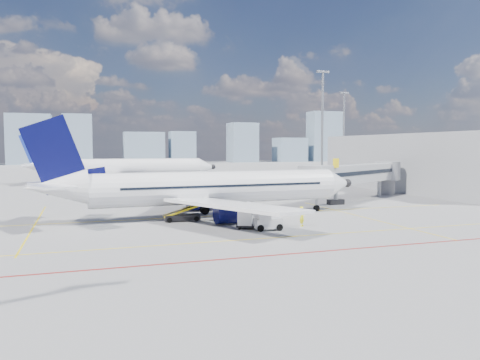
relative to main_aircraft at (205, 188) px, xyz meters
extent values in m
plane|color=gray|center=(2.68, -7.09, -3.22)|extent=(420.00, 420.00, 0.00)
cube|color=yellow|center=(2.68, 0.91, -3.22)|extent=(60.00, 0.18, 0.01)
cube|color=yellow|center=(2.68, -13.09, -3.22)|extent=(80.00, 0.15, 0.01)
cube|color=yellow|center=(16.68, -5.09, -3.22)|extent=(0.15, 28.00, 0.01)
cube|color=yellow|center=(-17.32, 0.91, -3.22)|extent=(0.15, 30.00, 0.01)
cube|color=maroon|center=(2.68, -19.09, -3.22)|extent=(90.00, 0.25, 0.01)
cube|color=#92969A|center=(24.93, 9.06, 0.68)|extent=(20.84, 13.93, 2.60)
cube|color=black|center=(24.93, 9.06, 0.88)|extent=(20.52, 13.82, 0.55)
cube|color=#92969A|center=(15.38, 3.41, 0.68)|extent=(4.49, 4.56, 3.00)
cube|color=black|center=(19.68, 5.71, -2.87)|extent=(2.20, 1.00, 0.70)
cylinder|color=gray|center=(19.68, 5.71, -1.52)|extent=(0.56, 0.56, 2.70)
cylinder|color=gray|center=(31.68, 12.91, -1.27)|extent=(0.60, 0.60, 3.90)
cylinder|color=#92969A|center=(34.68, 14.91, 0.68)|extent=(4.00, 4.00, 3.00)
cylinder|color=gray|center=(34.68, 14.91, -1.27)|extent=(2.40, 2.40, 3.90)
cube|color=yellow|center=(18.18, 3.21, 2.48)|extent=(1.26, 0.82, 1.20)
cube|color=#92969A|center=(42.68, 18.91, 1.78)|extent=(10.00, 42.00, 10.00)
cube|color=black|center=(37.88, 18.91, 1.78)|extent=(0.25, 40.00, 4.50)
cylinder|color=gray|center=(40.68, 47.91, 9.28)|extent=(0.56, 0.56, 25.00)
cube|color=gray|center=(40.68, 47.91, 21.98)|extent=(3.20, 0.40, 0.50)
cube|color=#BBBCC3|center=(39.48, 47.66, 21.98)|extent=(0.60, 0.15, 0.35)
cube|color=#BBBCC3|center=(40.68, 47.66, 21.98)|extent=(0.60, 0.15, 0.35)
cube|color=#BBBCC3|center=(41.88, 47.66, 21.98)|extent=(0.60, 0.15, 0.35)
cylinder|color=gray|center=(67.68, 82.91, 9.28)|extent=(0.56, 0.56, 25.00)
cube|color=gray|center=(67.68, 82.91, 21.98)|extent=(3.20, 0.40, 0.50)
cube|color=#BBBCC3|center=(66.48, 82.66, 21.98)|extent=(0.60, 0.15, 0.35)
cube|color=#BBBCC3|center=(67.68, 82.66, 21.98)|extent=(0.60, 0.15, 0.35)
cube|color=#BBBCC3|center=(68.88, 82.66, 21.98)|extent=(0.60, 0.15, 0.35)
cube|color=gray|center=(-34.64, 182.91, 8.13)|extent=(18.82, 13.76, 22.71)
cube|color=gray|center=(-14.12, 182.91, 8.39)|extent=(13.23, 8.34, 23.24)
cube|color=gray|center=(16.65, 182.91, 4.37)|extent=(19.24, 9.20, 15.19)
cube|color=gray|center=(35.71, 182.91, 4.63)|extent=(12.44, 8.79, 15.71)
cube|color=gray|center=(67.75, 182.91, 7.00)|extent=(13.80, 13.08, 20.45)
cube|color=gray|center=(95.11, 182.91, 3.21)|extent=(16.12, 12.05, 12.88)
cube|color=gray|center=(116.49, 182.91, 10.52)|extent=(18.33, 10.32, 27.48)
cylinder|color=silver|center=(1.61, 0.07, 0.08)|extent=(27.84, 4.78, 3.60)
cone|color=silver|center=(17.11, 0.73, 0.08)|extent=(3.48, 3.74, 3.60)
sphere|color=black|center=(18.40, 0.79, 0.08)|extent=(1.06, 1.06, 1.02)
cone|color=silver|center=(-15.19, -0.65, 0.58)|extent=(6.06, 3.85, 3.60)
cube|color=black|center=(15.91, 0.68, 0.58)|extent=(1.44, 1.44, 0.42)
cube|color=silver|center=(-0.13, 8.32, -0.91)|extent=(10.08, 15.94, 0.53)
cube|color=silver|center=(0.58, -8.30, -0.91)|extent=(11.10, 15.79, 0.53)
cylinder|color=#070939|center=(0.92, 5.40, -2.07)|extent=(3.41, 2.26, 2.12)
cylinder|color=#070939|center=(1.37, -5.30, -2.07)|extent=(3.41, 2.26, 2.12)
cylinder|color=#BBBCC3|center=(2.67, 5.48, -2.07)|extent=(0.42, 2.19, 2.18)
cylinder|color=#BBBCC3|center=(3.13, -5.23, -2.07)|extent=(0.42, 2.19, 2.18)
cube|color=#070939|center=(-15.19, -0.65, 3.77)|extent=(6.34, 0.57, 7.88)
cube|color=#070939|center=(-12.97, -0.55, 1.55)|extent=(5.22, 0.50, 1.99)
cube|color=silver|center=(-15.68, 2.29, 0.91)|extent=(4.34, 5.80, 0.20)
cube|color=silver|center=(-15.43, -3.62, 0.91)|extent=(4.66, 5.86, 0.20)
cylinder|color=gray|center=(14.07, 0.60, -2.32)|extent=(0.29, 0.29, 1.80)
cylinder|color=black|center=(14.07, 0.60, -2.84)|extent=(0.77, 0.31, 0.76)
cylinder|color=gray|center=(0.58, 2.43, -2.42)|extent=(0.33, 0.33, 1.60)
cylinder|color=black|center=(0.58, 2.43, -2.72)|extent=(1.03, 0.69, 1.00)
cylinder|color=gray|center=(0.79, -2.37, -2.42)|extent=(0.33, 0.33, 1.60)
cylinder|color=black|center=(0.79, -2.37, -2.72)|extent=(1.03, 0.69, 1.00)
cube|color=black|center=(1.99, 1.87, 0.35)|extent=(22.71, 1.07, 0.24)
cube|color=black|center=(2.14, -1.69, 0.35)|extent=(22.71, 1.07, 0.24)
cylinder|color=silver|center=(-2.91, 54.14, 0.08)|extent=(30.73, 6.52, 3.97)
cone|color=silver|center=(14.12, 52.71, 0.08)|extent=(3.98, 4.26, 3.97)
sphere|color=black|center=(15.53, 52.59, 0.08)|extent=(1.21, 1.21, 1.12)
cone|color=silver|center=(-21.35, 55.70, 0.64)|extent=(6.82, 4.50, 3.97)
cube|color=black|center=(12.80, 52.82, 0.64)|extent=(1.65, 1.65, 0.46)
cube|color=silver|center=(-3.66, 63.39, -1.01)|extent=(12.73, 17.25, 0.59)
cube|color=silver|center=(-5.20, 45.15, -1.01)|extent=(10.51, 17.59, 0.59)
cylinder|color=#070939|center=(-2.92, 60.06, -2.29)|extent=(3.84, 2.64, 2.34)
cylinder|color=#070939|center=(-3.91, 48.31, -2.29)|extent=(3.84, 2.64, 2.34)
cylinder|color=#BBBCC3|center=(-0.99, 59.90, -2.29)|extent=(0.56, 2.42, 2.40)
cylinder|color=#BBBCC3|center=(-1.98, 48.15, -2.29)|extent=(0.56, 2.42, 2.40)
cube|color=navy|center=(-21.35, 55.70, 4.14)|extent=(6.97, 0.91, 8.67)
cube|color=navy|center=(-18.92, 55.50, 1.70)|extent=(5.74, 0.79, 2.19)
cube|color=silver|center=(-21.48, 58.98, 0.99)|extent=(5.29, 6.46, 0.22)
cube|color=silver|center=(-22.03, 52.49, 0.99)|extent=(4.60, 6.34, 0.22)
cylinder|color=black|center=(-3.70, 56.86, -2.72)|extent=(1.05, 0.73, 1.00)
cylinder|color=black|center=(-4.14, 51.59, -2.72)|extent=(1.05, 0.73, 1.00)
cylinder|color=black|center=(10.77, 52.99, -2.84)|extent=(0.78, 0.34, 0.76)
cube|color=silver|center=(3.62, -9.44, -2.59)|extent=(2.63, 1.57, 0.92)
cube|color=silver|center=(3.16, -9.41, -1.90)|extent=(1.25, 1.41, 0.69)
cube|color=black|center=(3.16, -9.41, -1.67)|extent=(1.13, 1.34, 0.40)
cylinder|color=black|center=(2.65, -10.00, -2.90)|extent=(0.66, 0.30, 0.64)
cylinder|color=black|center=(2.75, -8.74, -2.90)|extent=(0.66, 0.30, 0.64)
cylinder|color=black|center=(4.48, -10.15, -2.90)|extent=(0.66, 0.30, 0.64)
cylinder|color=black|center=(4.58, -8.89, -2.90)|extent=(0.66, 0.30, 0.64)
cube|color=black|center=(2.55, -8.34, -2.95)|extent=(3.37, 2.54, 0.15)
cube|color=silver|center=(1.85, -8.02, -2.20)|extent=(1.74, 1.72, 1.33)
cube|color=silver|center=(3.25, -8.66, -2.20)|extent=(1.74, 1.72, 1.33)
cylinder|color=black|center=(1.21, -8.38, -3.09)|extent=(0.30, 0.22, 0.27)
cylinder|color=black|center=(1.72, -7.29, -3.09)|extent=(0.30, 0.22, 0.27)
cylinder|color=black|center=(3.38, -9.39, -3.09)|extent=(0.30, 0.22, 0.27)
cylinder|color=black|center=(3.89, -8.30, -3.09)|extent=(0.30, 0.22, 0.27)
cube|color=black|center=(-2.93, -1.67, -2.83)|extent=(3.70, 1.33, 0.62)
cube|color=black|center=(-2.23, -1.67, -1.90)|extent=(5.28, 0.90, 1.62)
cube|color=yellow|center=(-2.22, -1.19, -1.90)|extent=(5.30, 0.09, 1.69)
cube|color=yellow|center=(-2.23, -2.16, -1.90)|extent=(5.30, 0.09, 1.69)
cylinder|color=black|center=(-4.34, -2.28, -2.96)|extent=(0.53, 0.21, 0.53)
cylinder|color=black|center=(-4.34, -1.05, -2.96)|extent=(0.53, 0.21, 0.53)
cylinder|color=black|center=(-1.52, -2.29, -2.96)|extent=(0.53, 0.21, 0.53)
cylinder|color=black|center=(-1.52, -1.06, -2.96)|extent=(0.53, 0.21, 0.53)
imported|color=#FAF41A|center=(7.58, -8.57, -2.25)|extent=(0.83, 0.84, 1.95)
camera|label=1|loc=(-12.81, -49.53, 4.49)|focal=35.00mm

